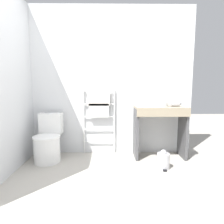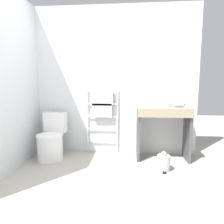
{
  "view_description": "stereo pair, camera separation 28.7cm",
  "coord_description": "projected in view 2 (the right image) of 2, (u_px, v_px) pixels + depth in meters",
  "views": [
    {
      "loc": [
        0.01,
        -1.93,
        1.2
      ],
      "look_at": [
        0.04,
        0.92,
        0.8
      ],
      "focal_mm": 32.0,
      "sensor_mm": 36.0,
      "label": 1
    },
    {
      "loc": [
        0.29,
        -1.92,
        1.2
      ],
      "look_at": [
        0.04,
        0.92,
        0.8
      ],
      "focal_mm": 32.0,
      "sensor_mm": 36.0,
      "label": 2
    }
  ],
  "objects": [
    {
      "name": "trash_bin",
      "position": [
        163.0,
        162.0,
        2.79
      ],
      "size": [
        0.18,
        0.21,
        0.28
      ],
      "color": "#B7B7BC",
      "rests_on": "ground_plane"
    },
    {
      "name": "faucet",
      "position": [
        159.0,
        100.0,
        3.3
      ],
      "size": [
        0.02,
        0.1,
        0.15
      ],
      "color": "silver",
      "rests_on": "vanity_counter"
    },
    {
      "name": "cup_near_wall",
      "position": [
        141.0,
        103.0,
        3.3
      ],
      "size": [
        0.07,
        0.07,
        0.08
      ],
      "color": "white",
      "rests_on": "vanity_counter"
    },
    {
      "name": "towel_radiator",
      "position": [
        102.0,
        108.0,
        3.41
      ],
      "size": [
        0.55,
        0.06,
        1.13
      ],
      "color": "silver",
      "rests_on": "ground_plane"
    },
    {
      "name": "ground_plane",
      "position": [
        100.0,
        200.0,
        2.09
      ],
      "size": [
        12.0,
        12.0,
        0.0
      ],
      "primitive_type": "plane",
      "color": "#A8A399"
    },
    {
      "name": "cup_near_edge",
      "position": [
        147.0,
        103.0,
        3.26
      ],
      "size": [
        0.07,
        0.07,
        0.08
      ],
      "color": "white",
      "rests_on": "vanity_counter"
    },
    {
      "name": "toilet",
      "position": [
        52.0,
        140.0,
        3.24
      ],
      "size": [
        0.41,
        0.56,
        0.74
      ],
      "color": "white",
      "rests_on": "ground_plane"
    },
    {
      "name": "sink_basin",
      "position": [
        160.0,
        104.0,
        3.12
      ],
      "size": [
        0.34,
        0.34,
        0.07
      ],
      "color": "white",
      "rests_on": "vanity_counter"
    },
    {
      "name": "wall_side",
      "position": [
        10.0,
        81.0,
        2.77
      ],
      "size": [
        0.12,
        2.2,
        2.49
      ],
      "primitive_type": "cube",
      "color": "silver",
      "rests_on": "ground_plane"
    },
    {
      "name": "vanity_counter",
      "position": [
        163.0,
        125.0,
        3.16
      ],
      "size": [
        0.81,
        0.45,
        0.85
      ],
      "color": "gray",
      "rests_on": "ground_plane"
    },
    {
      "name": "wall_back",
      "position": [
        113.0,
        82.0,
        3.44
      ],
      "size": [
        2.85,
        0.12,
        2.49
      ],
      "primitive_type": "cube",
      "color": "silver",
      "rests_on": "ground_plane"
    },
    {
      "name": "hair_dryer",
      "position": [
        179.0,
        104.0,
        3.09
      ],
      "size": [
        0.18,
        0.19,
        0.08
      ],
      "color": "#B7B7BC",
      "rests_on": "vanity_counter"
    }
  ]
}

